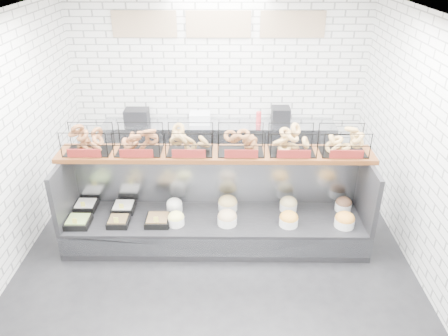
{
  "coord_description": "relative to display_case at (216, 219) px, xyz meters",
  "views": [
    {
      "loc": [
        0.16,
        -4.6,
        3.69
      ],
      "look_at": [
        0.11,
        0.45,
        1.06
      ],
      "focal_mm": 35.0,
      "sensor_mm": 36.0,
      "label": 1
    }
  ],
  "objects": [
    {
      "name": "prep_counter",
      "position": [
        -0.01,
        2.09,
        0.14
      ],
      "size": [
        4.0,
        0.6,
        1.2
      ],
      "color": "#93969B",
      "rests_on": "ground"
    },
    {
      "name": "ground",
      "position": [
        -0.01,
        -0.34,
        -0.33
      ],
      "size": [
        5.5,
        5.5,
        0.0
      ],
      "primitive_type": "plane",
      "color": "black",
      "rests_on": "ground"
    },
    {
      "name": "room_shell",
      "position": [
        -0.01,
        0.26,
        1.73
      ],
      "size": [
        5.02,
        5.51,
        3.01
      ],
      "color": "white",
      "rests_on": "ground"
    },
    {
      "name": "bagel_shelf",
      "position": [
        -0.01,
        0.17,
        1.07
      ],
      "size": [
        4.1,
        0.5,
        0.4
      ],
      "color": "#4B2510",
      "rests_on": "display_case"
    },
    {
      "name": "display_case",
      "position": [
        0.0,
        0.0,
        0.0
      ],
      "size": [
        4.0,
        0.9,
        1.2
      ],
      "color": "black",
      "rests_on": "ground"
    }
  ]
}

